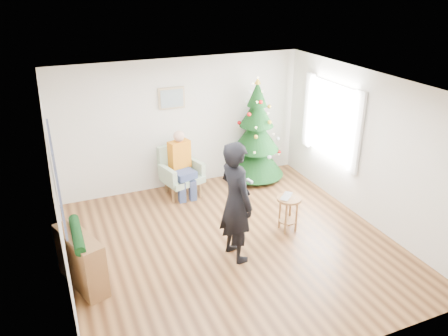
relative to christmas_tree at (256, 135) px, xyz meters
name	(u,v)px	position (x,y,z in m)	size (l,w,h in m)	color
floor	(233,245)	(-1.47, -2.15, -0.98)	(5.00, 5.00, 0.00)	brown
ceiling	(234,86)	(-1.47, -2.15, 1.62)	(5.00, 5.00, 0.00)	white
wall_back	(182,124)	(-1.47, 0.35, 0.32)	(5.00, 5.00, 0.00)	silver
wall_front	(333,265)	(-1.47, -4.65, 0.32)	(5.00, 5.00, 0.00)	silver
wall_left	(58,203)	(-3.97, -2.15, 0.32)	(5.00, 5.00, 0.00)	silver
wall_right	(367,148)	(1.03, -2.15, 0.32)	(5.00, 5.00, 0.00)	silver
window_panel	(332,121)	(1.00, -1.15, 0.52)	(0.04, 1.30, 1.40)	white
curtains	(331,121)	(0.97, -1.15, 0.52)	(0.05, 1.75, 1.50)	white
christmas_tree	(256,135)	(0.00, 0.00, 0.00)	(1.20, 1.20, 2.17)	#3F2816
stool	(288,214)	(-0.43, -2.09, -0.66)	(0.41, 0.41, 0.62)	brown
laptop	(289,197)	(-0.43, -2.09, -0.35)	(0.34, 0.22, 0.03)	silver
armchair	(181,177)	(-1.68, -0.09, -0.61)	(0.86, 0.82, 0.99)	#90AA89
seated_person	(182,164)	(-1.67, -0.14, -0.31)	(0.48, 0.64, 1.30)	navy
standing_man	(236,202)	(-1.56, -2.43, -0.03)	(0.69, 0.45, 1.89)	black
game_controller	(250,181)	(-1.35, -2.46, 0.28)	(0.04, 0.13, 0.04)	white
console	(81,260)	(-3.80, -2.22, -0.58)	(0.30, 1.00, 0.80)	brown
garland	(77,234)	(-3.80, -2.22, -0.16)	(0.14, 0.14, 0.90)	black
tapestry	(56,176)	(-3.93, -1.85, 0.57)	(0.03, 1.50, 1.15)	black
framed_picture	(172,98)	(-1.67, 0.31, 0.87)	(0.52, 0.05, 0.42)	tan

